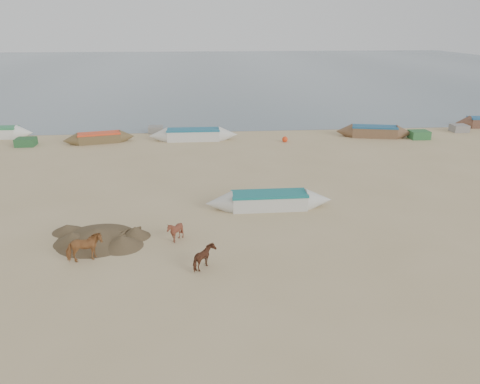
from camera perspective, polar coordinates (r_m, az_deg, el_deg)
name	(u,v)px	position (r m, az deg, el deg)	size (l,w,h in m)	color
ground	(249,247)	(19.65, 1.05, -6.72)	(140.00, 140.00, 0.00)	tan
sea	(206,68)	(99.87, -4.15, 14.83)	(160.00, 160.00, 0.00)	slate
cow_adult	(84,248)	(19.28, -18.45, -6.44)	(0.63, 1.38, 1.17)	#935B30
calf_front	(175,231)	(20.13, -7.91, -4.75)	(0.76, 0.86, 0.94)	brown
calf_right	(205,258)	(17.87, -4.29, -8.01)	(0.91, 0.78, 0.92)	#562D1C
near_canoe	(269,201)	(23.49, 3.57, -1.05)	(6.40, 1.22, 0.83)	beige
debris_pile	(96,234)	(21.07, -17.10, -4.96)	(3.48, 3.48, 0.52)	brown
waterline_canoes	(199,132)	(38.50, -5.05, 7.30)	(53.22, 5.00, 0.91)	brown
beach_clutter	(271,134)	(38.33, 3.77, 7.06)	(45.10, 5.23, 0.64)	#285A30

